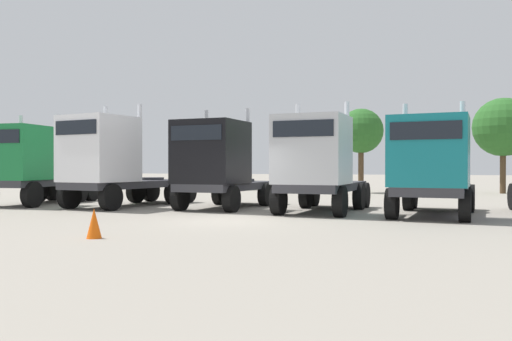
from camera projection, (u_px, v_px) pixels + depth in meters
name	position (u px, v px, depth m)	size (l,w,h in m)	color
ground	(230.00, 221.00, 16.76)	(200.00, 200.00, 0.00)	gray
semi_truck_green	(27.00, 164.00, 23.34)	(3.06, 6.00, 4.07)	#333338
semi_truck_white	(111.00, 161.00, 22.03)	(3.39, 6.72, 4.34)	#333338
semi_truck_black	(218.00, 164.00, 21.16)	(2.85, 5.93, 4.09)	#333338
semi_truck_silver	(317.00, 163.00, 19.28)	(2.79, 5.86, 4.11)	#333338
semi_truck_teal	(431.00, 166.00, 17.79)	(3.00, 6.39, 3.93)	#333338
traffic_cone_near	(94.00, 223.00, 12.63)	(0.36, 0.36, 0.72)	#F2590C
oak_far_left	(212.00, 139.00, 39.72)	(3.01, 3.01, 5.31)	#4C3823
oak_far_centre	(361.00, 131.00, 34.61)	(2.91, 2.91, 5.50)	#4C3823
oak_far_right	(503.00, 127.00, 33.66)	(3.72, 3.72, 6.09)	#4C3823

